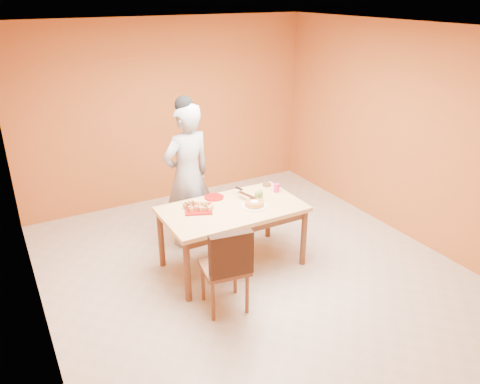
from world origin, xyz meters
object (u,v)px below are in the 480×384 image
red_dinner_plate (214,197)px  sponge_cake (254,204)px  person (188,176)px  checker_tin (267,184)px  egg_ornament (259,195)px  pastry_platter (198,209)px  dining_chair (225,266)px  magenta_glass (276,188)px  dining_table (232,215)px

red_dinner_plate → sponge_cake: size_ratio=1.09×
person → checker_tin: 1.00m
checker_tin → egg_ornament: bearing=-134.1°
pastry_platter → red_dinner_plate: size_ratio=1.29×
dining_chair → person: 1.51m
sponge_cake → egg_ornament: egg_ornament is taller
dining_chair → egg_ornament: 1.13m
person → egg_ornament: size_ratio=13.73×
person → magenta_glass: bearing=133.1°
egg_ornament → magenta_glass: (0.32, 0.10, -0.02)m
sponge_cake → red_dinner_plate: bearing=123.8°
dining_table → dining_chair: bearing=-123.3°
dining_chair → sponge_cake: dining_chair is taller
sponge_cake → magenta_glass: 0.51m
dining_table → sponge_cake: sponge_cake is taller
checker_tin → magenta_glass: bearing=-90.0°
dining_chair → egg_ornament: bearing=49.9°
magenta_glass → egg_ornament: bearing=-161.8°
dining_table → egg_ornament: egg_ornament is taller
red_dinner_plate → dining_chair: bearing=-110.5°
egg_ornament → magenta_glass: bearing=41.6°
person → magenta_glass: person is taller
magenta_glass → checker_tin: bearing=90.0°
person → red_dinner_plate: (0.16, -0.41, -0.15)m
red_dinner_plate → egg_ornament: bearing=-36.2°
pastry_platter → sponge_cake: 0.64m
dining_chair → sponge_cake: (0.68, 0.58, 0.29)m
dining_chair → magenta_glass: 1.43m
red_dinner_plate → sponge_cake: 0.53m
dining_chair → pastry_platter: (0.09, 0.82, 0.27)m
dining_table → pastry_platter: pastry_platter is taller
pastry_platter → magenta_glass: 1.04m
person → magenta_glass: (0.90, -0.62, -0.11)m
person → checker_tin: bearing=143.7°
dining_table → checker_tin: bearing=27.2°
magenta_glass → pastry_platter: bearing=179.9°
sponge_cake → checker_tin: sponge_cake is taller
pastry_platter → person: bearing=77.4°
red_dinner_plate → egg_ornament: egg_ornament is taller
person → dining_chair: bearing=68.8°
egg_ornament → magenta_glass: size_ratio=1.30×
pastry_platter → checker_tin: checker_tin is taller
sponge_cake → dining_table: bearing=156.2°
red_dinner_plate → checker_tin: checker_tin is taller
checker_tin → dining_chair: bearing=-137.5°
person → dining_table: bearing=94.3°
egg_ornament → checker_tin: size_ratio=1.28×
dining_table → egg_ornament: (0.36, 0.02, 0.16)m
person → sponge_cake: size_ratio=8.59×
person → pastry_platter: size_ratio=6.12×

